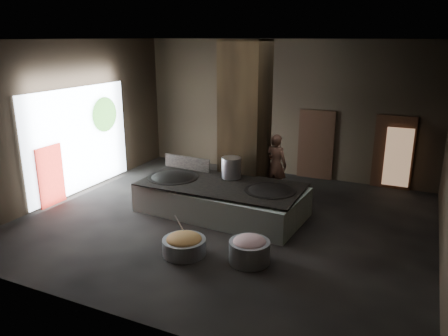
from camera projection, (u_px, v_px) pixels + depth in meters
The scene contains 27 objects.
floor at pixel (227, 221), 11.35m from camera, with size 10.00×9.00×0.10m, color black.
ceiling at pixel (227, 37), 10.03m from camera, with size 10.00×9.00×0.10m, color black.
back_wall at pixel (283, 108), 14.64m from camera, with size 10.00×0.10×4.50m, color black.
front_wall at pixel (104, 192), 6.74m from camera, with size 10.00×0.10×4.50m, color black.
left_wall at pixel (70, 119), 12.74m from camera, with size 0.10×9.00×4.50m, color black.
pillar at pixel (245, 121), 12.46m from camera, with size 1.20×1.20×4.50m, color black.
hearth_platform at pixel (221, 200), 11.67m from camera, with size 4.37×2.09×0.76m, color silver.
platform_cap at pixel (221, 184), 11.54m from camera, with size 4.28×2.05×0.03m, color black.
wok_left at pixel (173, 180), 12.10m from camera, with size 1.38×1.38×0.38m, color black.
wok_left_rim at pixel (173, 177), 12.08m from camera, with size 1.41×1.41×0.05m, color black.
wok_right at pixel (270, 193), 11.06m from camera, with size 1.28×1.28×0.36m, color black.
wok_right_rim at pixel (270, 191), 11.04m from camera, with size 1.31×1.31×0.05m, color black.
stock_pot at pixel (231, 168), 11.91m from camera, with size 0.53×0.53×0.57m, color #B6B7BE.
splash_guard at pixel (187, 163), 12.72m from camera, with size 1.52×0.06×0.38m, color black.
cook at pixel (276, 165), 12.88m from camera, with size 0.68×0.44×1.85m, color brown.
veg_basin at pixel (184, 246), 9.51m from camera, with size 0.95×0.95×0.35m, color gray.
veg_fill at pixel (184, 239), 9.45m from camera, with size 0.78×0.78×0.24m, color #979849.
ladle at pixel (181, 227), 9.59m from camera, with size 0.03×0.03×0.75m, color #B6B7BE.
meat_basin at pixel (249, 252), 9.14m from camera, with size 0.86×0.86×0.47m, color gray.
meat_fill at pixel (250, 242), 9.08m from camera, with size 0.71×0.71×0.27m, color #BB7079.
doorway_near at pixel (316, 146), 14.40m from camera, with size 1.18×0.08×2.38m, color black.
doorway_near_glow at pixel (317, 146), 14.54m from camera, with size 0.88×0.04×2.09m, color #8C6647.
doorway_far at pixel (393, 154), 13.42m from camera, with size 1.18×0.08×2.38m, color black.
doorway_far_glow at pixel (398, 157), 13.23m from camera, with size 0.77×0.04×1.81m, color #8C6647.
left_opening at pixel (79, 140), 13.06m from camera, with size 0.04×4.20×3.10m, color white.
pavilion_sliver at pixel (51, 176), 12.12m from camera, with size 0.05×0.90×1.70m, color maroon.
tree_silhouette at pixel (105, 114), 13.80m from camera, with size 0.28×1.10×1.10m, color #194714.
Camera 1 is at (4.37, -9.52, 4.56)m, focal length 35.00 mm.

